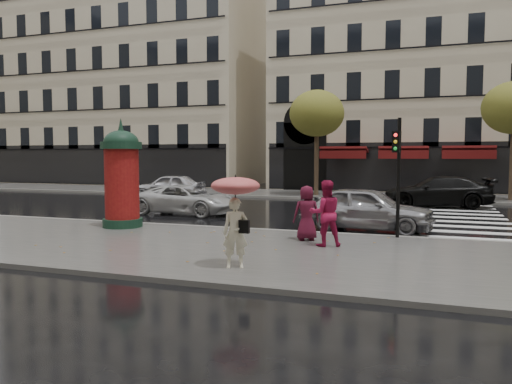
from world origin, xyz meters
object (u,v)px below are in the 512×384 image
at_px(morris_column, 122,175).
at_px(traffic_light, 398,165).
at_px(car_white, 186,200).
at_px(car_black, 437,192).
at_px(woman_red, 325,213).
at_px(car_far_silver, 169,186).
at_px(man_burgundy, 307,213).
at_px(car_silver, 367,209).
at_px(woman_umbrella, 236,206).

xyz_separation_m(morris_column, traffic_light, (9.10, 0.81, 0.38)).
relative_size(traffic_light, car_white, 0.77).
distance_m(traffic_light, car_black, 11.36).
height_order(woman_red, car_far_silver, woman_red).
xyz_separation_m(man_burgundy, car_black, (3.63, 12.55, -0.15)).
bearing_deg(car_black, car_silver, -21.95).
height_order(morris_column, traffic_light, morris_column).
distance_m(car_silver, car_far_silver, 15.71).
relative_size(woman_red, car_black, 0.34).
bearing_deg(car_black, man_burgundy, -24.07).
distance_m(woman_umbrella, man_burgundy, 4.08).
xyz_separation_m(morris_column, car_white, (-0.11, 4.94, -1.27)).
bearing_deg(man_burgundy, traffic_light, -178.70).
xyz_separation_m(woman_umbrella, traffic_light, (3.05, 5.36, 0.81)).
xyz_separation_m(woman_red, morris_column, (-7.37, 1.29, 0.90)).
xyz_separation_m(traffic_light, car_white, (-9.21, 4.13, -1.64)).
distance_m(morris_column, traffic_light, 9.15).
distance_m(woman_umbrella, car_far_silver, 19.66).
relative_size(woman_red, car_white, 0.39).
bearing_deg(man_burgundy, woman_red, 105.88).
relative_size(woman_umbrella, car_white, 0.44).
height_order(woman_umbrella, traffic_light, traffic_light).
distance_m(man_burgundy, car_white, 8.73).
bearing_deg(woman_red, morris_column, -34.73).
bearing_deg(woman_red, car_black, -127.21).
bearing_deg(woman_umbrella, woman_red, 68.03).
bearing_deg(man_burgundy, car_silver, -139.82).
xyz_separation_m(woman_red, car_far_silver, (-12.20, 13.10, -0.28)).
height_order(car_silver, car_far_silver, car_silver).
relative_size(traffic_light, car_far_silver, 0.82).
bearing_deg(car_silver, woman_umbrella, 171.56).
relative_size(traffic_light, car_black, 0.68).
xyz_separation_m(car_silver, car_black, (2.31, 9.29, 0.00)).
relative_size(car_silver, car_far_silver, 1.03).
distance_m(traffic_light, car_far_silver, 17.82).
bearing_deg(man_burgundy, car_far_silver, -75.01).
relative_size(car_silver, car_white, 0.97).
bearing_deg(woman_red, car_far_silver, -71.84).
bearing_deg(traffic_light, car_black, 83.94).
bearing_deg(woman_umbrella, car_far_silver, 123.63).
bearing_deg(morris_column, car_white, 91.25).
height_order(woman_umbrella, morris_column, morris_column).
height_order(woman_red, morris_column, morris_column).
xyz_separation_m(woman_red, car_white, (-7.48, 6.23, -0.37)).
relative_size(morris_column, car_white, 0.81).
xyz_separation_m(woman_umbrella, car_silver, (1.93, 7.26, -0.71)).
xyz_separation_m(traffic_light, car_silver, (-1.12, 1.90, -1.53)).
height_order(woman_umbrella, car_far_silver, woman_umbrella).
distance_m(man_burgundy, car_black, 13.07).
bearing_deg(car_silver, morris_column, 115.17).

